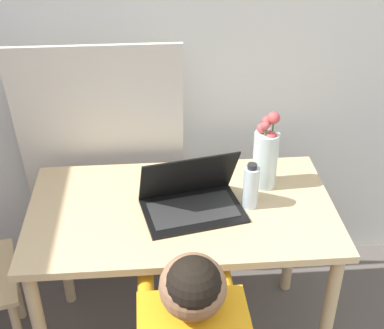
# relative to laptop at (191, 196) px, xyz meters

# --- Properties ---
(wall_back) EXTENTS (6.40, 0.05, 2.50)m
(wall_back) POSITION_rel_laptop_xyz_m (0.14, 0.58, 0.46)
(wall_back) COLOR silver
(wall_back) RESTS_ON ground_plane
(dining_table) EXTENTS (1.17, 0.66, 0.74)m
(dining_table) POSITION_rel_laptop_xyz_m (-0.04, 0.01, -0.15)
(dining_table) COLOR #D6B784
(dining_table) RESTS_ON ground_plane
(laptop) EXTENTS (0.41, 0.32, 0.23)m
(laptop) POSITION_rel_laptop_xyz_m (0.00, 0.00, 0.00)
(laptop) COLOR black
(laptop) RESTS_ON dining_table
(flower_vase) EXTENTS (0.10, 0.10, 0.32)m
(flower_vase) POSITION_rel_laptop_xyz_m (0.31, 0.14, 0.09)
(flower_vase) COLOR silver
(flower_vase) RESTS_ON dining_table
(water_bottle) EXTENTS (0.06, 0.06, 0.19)m
(water_bottle) POSITION_rel_laptop_xyz_m (0.23, -0.00, 0.04)
(water_bottle) COLOR silver
(water_bottle) RESTS_ON dining_table
(cardboard_panel) EXTENTS (0.71, 0.19, 1.28)m
(cardboard_panel) POSITION_rel_laptop_xyz_m (-0.36, 0.43, -0.16)
(cardboard_panel) COLOR silver
(cardboard_panel) RESTS_ON ground_plane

